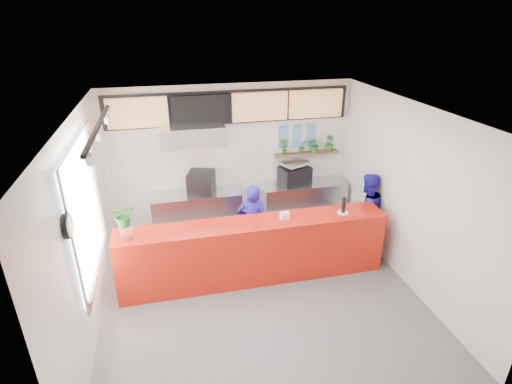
{
  "coord_description": "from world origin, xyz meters",
  "views": [
    {
      "loc": [
        -1.28,
        -5.21,
        4.26
      ],
      "look_at": [
        0.1,
        0.7,
        1.5
      ],
      "focal_mm": 28.0,
      "sensor_mm": 36.0,
      "label": 1
    }
  ],
  "objects_px": {
    "staff_center": "(253,224)",
    "pepper_mill": "(344,205)",
    "staff_right": "(366,212)",
    "panini_oven": "(201,183)",
    "espresso_machine": "(295,176)",
    "service_counter": "(254,251)"
  },
  "relations": [
    {
      "from": "service_counter",
      "to": "staff_center",
      "type": "distance_m",
      "value": 0.58
    },
    {
      "from": "espresso_machine",
      "to": "pepper_mill",
      "type": "distance_m",
      "value": 1.86
    },
    {
      "from": "staff_center",
      "to": "pepper_mill",
      "type": "height_order",
      "value": "staff_center"
    },
    {
      "from": "staff_center",
      "to": "pepper_mill",
      "type": "relative_size",
      "value": 5.7
    },
    {
      "from": "espresso_machine",
      "to": "staff_center",
      "type": "xyz_separation_m",
      "value": [
        -1.19,
        -1.27,
        -0.33
      ]
    },
    {
      "from": "staff_center",
      "to": "staff_right",
      "type": "height_order",
      "value": "staff_right"
    },
    {
      "from": "espresso_machine",
      "to": "staff_right",
      "type": "xyz_separation_m",
      "value": [
        1.01,
        -1.3,
        -0.32
      ]
    },
    {
      "from": "service_counter",
      "to": "staff_right",
      "type": "relative_size",
      "value": 2.91
    },
    {
      "from": "service_counter",
      "to": "staff_center",
      "type": "bearing_deg",
      "value": 80.15
    },
    {
      "from": "panini_oven",
      "to": "pepper_mill",
      "type": "height_order",
      "value": "pepper_mill"
    },
    {
      "from": "service_counter",
      "to": "pepper_mill",
      "type": "distance_m",
      "value": 1.7
    },
    {
      "from": "panini_oven",
      "to": "pepper_mill",
      "type": "distance_m",
      "value": 2.89
    },
    {
      "from": "service_counter",
      "to": "espresso_machine",
      "type": "bearing_deg",
      "value": 54.45
    },
    {
      "from": "service_counter",
      "to": "panini_oven",
      "type": "bearing_deg",
      "value": 110.62
    },
    {
      "from": "panini_oven",
      "to": "pepper_mill",
      "type": "relative_size",
      "value": 1.86
    },
    {
      "from": "espresso_machine",
      "to": "pepper_mill",
      "type": "xyz_separation_m",
      "value": [
        0.27,
        -1.83,
        0.15
      ]
    },
    {
      "from": "panini_oven",
      "to": "espresso_machine",
      "type": "height_order",
      "value": "panini_oven"
    },
    {
      "from": "service_counter",
      "to": "panini_oven",
      "type": "height_order",
      "value": "panini_oven"
    },
    {
      "from": "staff_right",
      "to": "service_counter",
      "type": "bearing_deg",
      "value": 2.77
    },
    {
      "from": "staff_right",
      "to": "panini_oven",
      "type": "bearing_deg",
      "value": -33.14
    },
    {
      "from": "espresso_machine",
      "to": "staff_center",
      "type": "height_order",
      "value": "staff_center"
    },
    {
      "from": "service_counter",
      "to": "staff_center",
      "type": "height_order",
      "value": "staff_center"
    }
  ]
}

